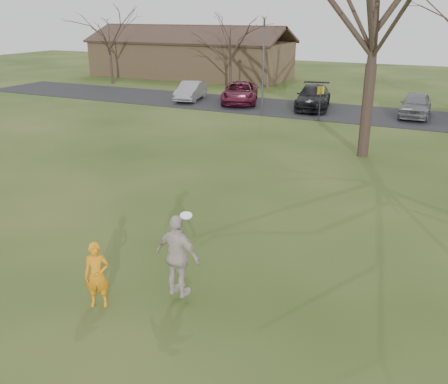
{
  "coord_description": "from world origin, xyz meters",
  "views": [
    {
      "loc": [
        5.75,
        -8.1,
        6.41
      ],
      "look_at": [
        0.0,
        4.0,
        1.5
      ],
      "focal_mm": 39.64,
      "sensor_mm": 36.0,
      "label": 1
    }
  ],
  "objects_px": {
    "car_4": "(416,105)",
    "player_defender": "(97,275)",
    "building": "(191,57)",
    "car_3": "(313,97)",
    "car_1": "(191,91)",
    "car_2": "(240,93)",
    "lamp_post": "(264,52)",
    "catching_play": "(178,256)"
  },
  "relations": [
    {
      "from": "car_4",
      "to": "player_defender",
      "type": "bearing_deg",
      "value": -100.65
    },
    {
      "from": "building",
      "to": "car_3",
      "type": "bearing_deg",
      "value": -36.8
    },
    {
      "from": "car_1",
      "to": "car_2",
      "type": "xyz_separation_m",
      "value": [
        3.85,
        0.5,
        0.05
      ]
    },
    {
      "from": "car_2",
      "to": "car_4",
      "type": "distance_m",
      "value": 12.17
    },
    {
      "from": "lamp_post",
      "to": "car_2",
      "type": "bearing_deg",
      "value": 134.66
    },
    {
      "from": "car_1",
      "to": "lamp_post",
      "type": "relative_size",
      "value": 0.67
    },
    {
      "from": "lamp_post",
      "to": "building",
      "type": "bearing_deg",
      "value": 132.09
    },
    {
      "from": "car_4",
      "to": "catching_play",
      "type": "xyz_separation_m",
      "value": [
        -2.78,
        -25.08,
        0.38
      ]
    },
    {
      "from": "car_4",
      "to": "lamp_post",
      "type": "bearing_deg",
      "value": -162.7
    },
    {
      "from": "car_2",
      "to": "catching_play",
      "type": "relative_size",
      "value": 2.58
    },
    {
      "from": "building",
      "to": "car_4",
      "type": "bearing_deg",
      "value": -28.05
    },
    {
      "from": "car_3",
      "to": "lamp_post",
      "type": "distance_m",
      "value": 5.12
    },
    {
      "from": "car_1",
      "to": "lamp_post",
      "type": "distance_m",
      "value": 7.87
    },
    {
      "from": "player_defender",
      "to": "car_3",
      "type": "relative_size",
      "value": 0.29
    },
    {
      "from": "car_3",
      "to": "car_2",
      "type": "bearing_deg",
      "value": 170.88
    },
    {
      "from": "car_3",
      "to": "lamp_post",
      "type": "height_order",
      "value": "lamp_post"
    },
    {
      "from": "lamp_post",
      "to": "player_defender",
      "type": "bearing_deg",
      "value": -77.9
    },
    {
      "from": "car_1",
      "to": "car_2",
      "type": "distance_m",
      "value": 3.89
    },
    {
      "from": "car_1",
      "to": "catching_play",
      "type": "relative_size",
      "value": 2.04
    },
    {
      "from": "player_defender",
      "to": "lamp_post",
      "type": "bearing_deg",
      "value": 73.19
    },
    {
      "from": "player_defender",
      "to": "car_4",
      "type": "bearing_deg",
      "value": 51.57
    },
    {
      "from": "car_3",
      "to": "catching_play",
      "type": "distance_m",
      "value": 25.39
    },
    {
      "from": "car_3",
      "to": "player_defender",
      "type": "bearing_deg",
      "value": -95.76
    },
    {
      "from": "car_3",
      "to": "catching_play",
      "type": "bearing_deg",
      "value": -92.0
    },
    {
      "from": "car_2",
      "to": "car_4",
      "type": "height_order",
      "value": "car_4"
    },
    {
      "from": "catching_play",
      "to": "car_4",
      "type": "bearing_deg",
      "value": 83.69
    },
    {
      "from": "car_3",
      "to": "catching_play",
      "type": "relative_size",
      "value": 2.59
    },
    {
      "from": "car_4",
      "to": "building",
      "type": "bearing_deg",
      "value": 150.81
    },
    {
      "from": "player_defender",
      "to": "car_1",
      "type": "xyz_separation_m",
      "value": [
        -11.66,
        25.36,
        -0.05
      ]
    },
    {
      "from": "car_4",
      "to": "catching_play",
      "type": "height_order",
      "value": "catching_play"
    },
    {
      "from": "player_defender",
      "to": "car_3",
      "type": "bearing_deg",
      "value": 66.22
    },
    {
      "from": "player_defender",
      "to": "building",
      "type": "bearing_deg",
      "value": 87.29
    },
    {
      "from": "car_1",
      "to": "car_2",
      "type": "height_order",
      "value": "car_2"
    },
    {
      "from": "car_3",
      "to": "catching_play",
      "type": "height_order",
      "value": "catching_play"
    },
    {
      "from": "car_3",
      "to": "car_1",
      "type": "bearing_deg",
      "value": 173.2
    },
    {
      "from": "car_1",
      "to": "car_4",
      "type": "distance_m",
      "value": 16.04
    },
    {
      "from": "car_3",
      "to": "building",
      "type": "relative_size",
      "value": 0.26
    },
    {
      "from": "car_2",
      "to": "car_4",
      "type": "xyz_separation_m",
      "value": [
        12.17,
        0.17,
        0.02
      ]
    },
    {
      "from": "car_1",
      "to": "catching_play",
      "type": "distance_m",
      "value": 27.79
    },
    {
      "from": "car_3",
      "to": "car_4",
      "type": "bearing_deg",
      "value": -10.92
    },
    {
      "from": "catching_play",
      "to": "lamp_post",
      "type": "relative_size",
      "value": 0.33
    },
    {
      "from": "car_4",
      "to": "car_3",
      "type": "bearing_deg",
      "value": 178.84
    }
  ]
}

